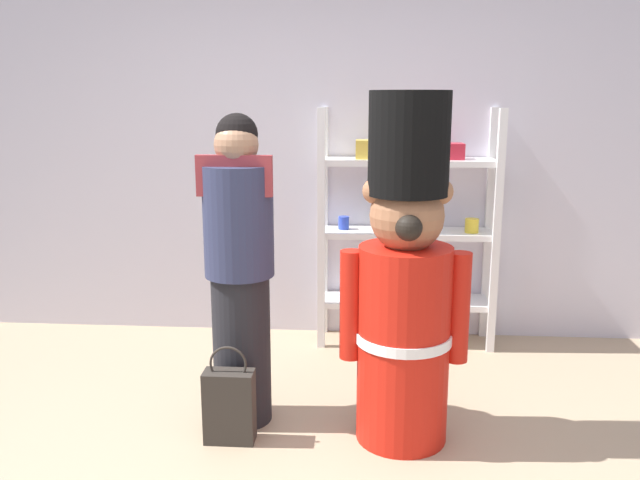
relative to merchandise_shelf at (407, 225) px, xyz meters
name	(u,v)px	position (x,y,z in m)	size (l,w,h in m)	color
back_wall	(326,153)	(-0.57, 0.22, 0.47)	(6.40, 0.12, 2.60)	silver
merchandise_shelf	(407,225)	(0.00, 0.00, 0.00)	(1.20, 0.35, 1.62)	white
teddy_bear_guard	(405,287)	(-0.08, -1.34, -0.04)	(0.63, 0.47, 1.71)	red
person_shopper	(240,268)	(-0.91, -1.21, 0.00)	(0.37, 0.35, 1.61)	black
shopping_bag	(229,405)	(-0.93, -1.44, -0.64)	(0.25, 0.12, 0.50)	#332D28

